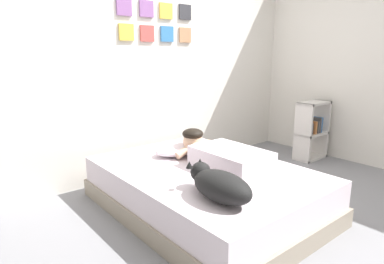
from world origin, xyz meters
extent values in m
plane|color=gray|center=(0.00, 0.00, 0.00)|extent=(12.24, 12.24, 0.00)
cube|color=silver|center=(0.00, 1.41, 1.25)|extent=(4.12, 0.10, 2.50)
cube|color=gold|center=(-0.38, 1.34, 1.56)|extent=(0.17, 0.02, 0.17)
cube|color=#CC4C47|center=(-0.13, 1.34, 1.55)|extent=(0.17, 0.02, 0.17)
cube|color=#3372B2|center=(0.13, 1.34, 1.56)|extent=(0.17, 0.02, 0.17)
cube|color=tan|center=(0.39, 1.34, 1.55)|extent=(0.17, 0.02, 0.17)
cube|color=#8C5999|center=(-0.39, 1.34, 1.80)|extent=(0.17, 0.02, 0.17)
cube|color=#8C5999|center=(-0.13, 1.34, 1.80)|extent=(0.17, 0.02, 0.17)
cube|color=gold|center=(0.12, 1.34, 1.80)|extent=(0.17, 0.02, 0.17)
cube|color=#333338|center=(0.39, 1.34, 1.81)|extent=(0.17, 0.02, 0.17)
cube|color=silver|center=(2.11, 0.18, 1.25)|extent=(0.10, 5.71, 2.50)
cube|color=gray|center=(-0.29, 0.22, 0.08)|extent=(1.39, 1.96, 0.15)
cube|color=silver|center=(-0.29, 0.22, 0.27)|extent=(1.35, 1.90, 0.23)
ellipsoid|color=silver|center=(-0.21, 0.68, 0.44)|extent=(0.52, 0.32, 0.11)
cube|color=silver|center=(-0.15, 0.05, 0.47)|extent=(0.42, 0.64, 0.18)
ellipsoid|color=#D8AD8E|center=(-0.15, 0.39, 0.49)|extent=(0.32, 0.20, 0.16)
sphere|color=#D8AD8E|center=(-0.15, 0.55, 0.53)|extent=(0.19, 0.19, 0.19)
ellipsoid|color=black|center=(-0.15, 0.55, 0.60)|extent=(0.20, 0.20, 0.10)
cylinder|color=#D8AD8E|center=(-0.25, 0.53, 0.46)|extent=(0.23, 0.07, 0.14)
cylinder|color=#D8AD8E|center=(-0.05, 0.53, 0.46)|extent=(0.23, 0.07, 0.14)
ellipsoid|color=black|center=(-0.64, -0.34, 0.48)|extent=(0.26, 0.48, 0.20)
sphere|color=black|center=(-0.60, -0.08, 0.50)|extent=(0.15, 0.15, 0.15)
cone|color=black|center=(-0.69, -0.06, 0.57)|extent=(0.05, 0.05, 0.05)
cone|color=black|center=(-0.59, -0.06, 0.57)|extent=(0.05, 0.05, 0.05)
cylinder|color=teal|center=(-0.06, 0.67, 0.42)|extent=(0.09, 0.09, 0.07)
torus|color=teal|center=(0.00, 0.67, 0.42)|extent=(0.05, 0.01, 0.05)
cube|color=black|center=(-0.27, 0.32, 0.39)|extent=(0.07, 0.14, 0.01)
cube|color=silver|center=(1.55, 0.44, 0.38)|extent=(0.03, 0.24, 0.75)
cube|color=silver|center=(1.97, 0.44, 0.38)|extent=(0.03, 0.24, 0.75)
cube|color=silver|center=(1.76, 0.44, 0.01)|extent=(0.45, 0.24, 0.03)
cube|color=silver|center=(1.76, 0.44, 0.34)|extent=(0.45, 0.24, 0.03)
cube|color=silver|center=(1.76, 0.44, 0.73)|extent=(0.45, 0.24, 0.03)
cube|color=#B23833|center=(1.58, 0.44, 0.44)|extent=(0.02, 0.18, 0.17)
cube|color=gold|center=(1.61, 0.44, 0.46)|extent=(0.04, 0.15, 0.21)
cube|color=#4C4C51|center=(1.65, 0.44, 0.42)|extent=(0.03, 0.15, 0.14)
cube|color=#BF723F|center=(1.69, 0.44, 0.43)|extent=(0.03, 0.20, 0.16)
cube|color=#3F8C59|center=(1.73, 0.44, 0.42)|extent=(0.02, 0.14, 0.14)
cube|color=#4C4C51|center=(1.77, 0.44, 0.43)|extent=(0.03, 0.19, 0.16)
cube|color=#4C4C51|center=(1.80, 0.44, 0.45)|extent=(0.02, 0.20, 0.19)
cube|color=#3866A5|center=(1.83, 0.44, 0.45)|extent=(0.03, 0.19, 0.20)
camera|label=1|loc=(-2.07, -1.78, 1.33)|focal=30.76mm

